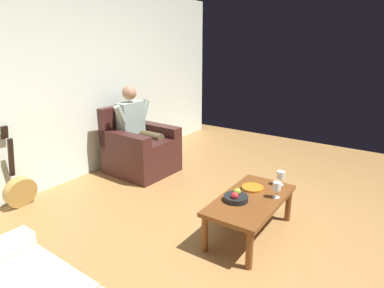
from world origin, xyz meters
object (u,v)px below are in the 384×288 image
armchair (140,149)px  guitar (20,189)px  wine_glass_near (277,187)px  coffee_table (250,203)px  person_seated (138,127)px  decorative_dish (252,188)px  wine_glass_far (281,176)px  fruit_bowl (236,197)px

armchair → guitar: 1.61m
wine_glass_near → coffee_table: bearing=-53.1°
guitar → person_seated: bearing=166.7°
decorative_dish → wine_glass_far: bearing=142.7°
fruit_bowl → decorative_dish: (-0.32, 0.02, -0.02)m
armchair → wine_glass_far: size_ratio=6.23×
fruit_bowl → decorative_dish: size_ratio=1.04×
wine_glass_far → fruit_bowl: 0.62m
coffee_table → wine_glass_near: bearing=126.9°
coffee_table → wine_glass_far: (-0.44, 0.12, 0.16)m
armchair → coffee_table: bearing=74.7°
wine_glass_far → guitar: bearing=-61.0°
decorative_dish → wine_glass_near: bearing=79.6°
armchair → decorative_dish: (0.42, 1.93, 0.07)m
armchair → wine_glass_far: armchair is taller
coffee_table → guitar: guitar is taller
wine_glass_far → fruit_bowl: size_ratio=0.67×
wine_glass_near → wine_glass_far: 0.31m
guitar → wine_glass_near: 2.81m
wine_glass_near → fruit_bowl: (0.27, -0.28, -0.07)m
person_seated → decorative_dish: (0.42, 1.94, -0.25)m
armchair → guitar: bearing=-12.0°
armchair → wine_glass_far: 2.13m
wine_glass_near → wine_glass_far: size_ratio=1.05×
person_seated → armchair: bearing=90.0°
guitar → fruit_bowl: bearing=109.5°
guitar → coffee_table: bearing=111.5°
coffee_table → decorative_dish: 0.22m
person_seated → guitar: size_ratio=1.30×
wine_glass_near → armchair: bearing=-102.2°
wine_glass_near → wine_glass_far: (-0.30, -0.07, -0.01)m
person_seated → coffee_table: 2.13m
guitar → wine_glass_far: (-1.39, 2.50, 0.28)m
coffee_table → fruit_bowl: 0.18m
armchair → decorative_dish: 1.97m
fruit_bowl → decorative_dish: 0.32m
armchair → coffee_table: (0.62, 2.00, 0.00)m
coffee_table → wine_glass_near: wine_glass_near is taller
decorative_dish → armchair: bearing=-102.4°
person_seated → fruit_bowl: person_seated is taller
coffee_table → wine_glass_far: wine_glass_far is taller
armchair → coffee_table: size_ratio=0.89×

